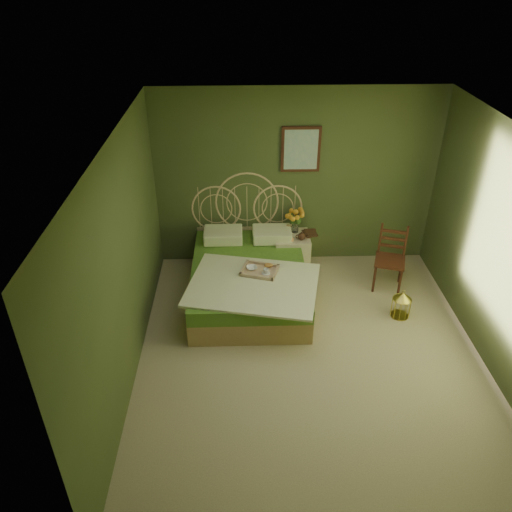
{
  "coord_description": "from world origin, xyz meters",
  "views": [
    {
      "loc": [
        -0.78,
        -4.33,
        4.07
      ],
      "look_at": [
        -0.61,
        1.0,
        0.8
      ],
      "focal_mm": 35.0,
      "sensor_mm": 36.0,
      "label": 1
    }
  ],
  "objects_px": {
    "nightstand": "(292,247)",
    "chair": "(389,254)",
    "birdcage": "(401,305)",
    "bed": "(249,276)"
  },
  "relations": [
    {
      "from": "nightstand",
      "to": "bed",
      "type": "bearing_deg",
      "value": -134.47
    },
    {
      "from": "nightstand",
      "to": "birdcage",
      "type": "height_order",
      "value": "nightstand"
    },
    {
      "from": "nightstand",
      "to": "chair",
      "type": "height_order",
      "value": "nightstand"
    },
    {
      "from": "birdcage",
      "to": "bed",
      "type": "bearing_deg",
      "value": 164.6
    },
    {
      "from": "nightstand",
      "to": "birdcage",
      "type": "xyz_separation_m",
      "value": [
        1.31,
        -1.2,
        -0.18
      ]
    },
    {
      "from": "chair",
      "to": "birdcage",
      "type": "xyz_separation_m",
      "value": [
        0.01,
        -0.73,
        -0.32
      ]
    },
    {
      "from": "birdcage",
      "to": "chair",
      "type": "bearing_deg",
      "value": 90.65
    },
    {
      "from": "nightstand",
      "to": "chair",
      "type": "distance_m",
      "value": 1.39
    },
    {
      "from": "nightstand",
      "to": "birdcage",
      "type": "distance_m",
      "value": 1.78
    },
    {
      "from": "chair",
      "to": "birdcage",
      "type": "height_order",
      "value": "chair"
    }
  ]
}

